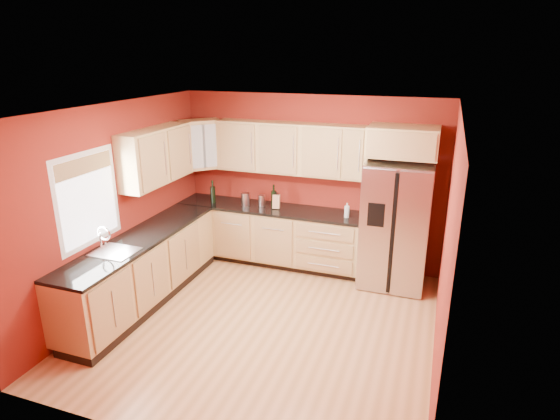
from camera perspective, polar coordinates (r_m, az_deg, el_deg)
name	(u,v)px	position (r m, az deg, el deg)	size (l,w,h in m)	color
floor	(263,323)	(5.94, -2.04, -13.65)	(4.00, 4.00, 0.00)	#AF7644
ceiling	(261,110)	(5.05, -2.38, 12.14)	(4.00, 4.00, 0.00)	silver
wall_back	(310,181)	(7.16, 3.70, 3.49)	(4.00, 0.04, 2.60)	maroon
wall_front	(166,312)	(3.75, -13.74, -11.95)	(4.00, 0.04, 2.60)	maroon
wall_left	(117,207)	(6.33, -19.28, 0.40)	(0.04, 4.00, 2.60)	maroon
wall_right	(446,248)	(5.02, 19.62, -4.38)	(0.04, 4.00, 2.60)	maroon
base_cabinets_back	(270,236)	(7.33, -1.24, -3.21)	(2.90, 0.60, 0.88)	tan
base_cabinets_left	(143,271)	(6.47, -16.36, -7.12)	(0.60, 2.80, 0.88)	tan
countertop_back	(269,209)	(7.16, -1.29, 0.18)	(2.90, 0.62, 0.04)	black
countertop_left	(140,239)	(6.28, -16.67, -3.36)	(0.62, 2.80, 0.04)	black
upper_cabinets_back	(292,148)	(6.96, 1.41, 7.52)	(2.30, 0.33, 0.75)	tan
upper_cabinets_left	(157,156)	(6.67, -14.82, 6.40)	(0.33, 1.35, 0.75)	tan
corner_upper_cabinet	(201,144)	(7.37, -9.65, 7.90)	(0.62, 0.33, 0.75)	tan
over_fridge_cabinet	(403,141)	(6.47, 14.77, 8.09)	(0.92, 0.60, 0.40)	tan
refrigerator	(395,225)	(6.70, 13.89, -1.79)	(0.90, 0.75, 1.78)	silver
window	(88,199)	(5.89, -22.35, 1.24)	(0.03, 0.90, 1.00)	white
sink_faucet	(113,240)	(5.86, -19.64, -3.51)	(0.50, 0.42, 0.30)	white
canister_left	(245,199)	(7.22, -4.24, 1.31)	(0.13, 0.13, 0.21)	silver
canister_right	(262,201)	(7.20, -2.23, 1.16)	(0.11, 0.11, 0.17)	silver
wine_bottle_a	(213,192)	(7.39, -8.20, 2.23)	(0.08, 0.08, 0.36)	black
wine_bottle_b	(274,196)	(7.09, -0.77, 1.69)	(0.08, 0.08, 0.36)	black
knife_block	(276,202)	(7.08, -0.45, 1.04)	(0.11, 0.10, 0.21)	tan
soap_dispenser	(347,210)	(6.75, 8.15, -0.03)	(0.07, 0.07, 0.21)	silver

